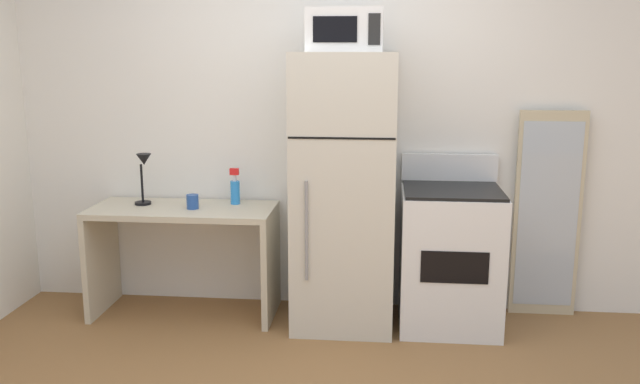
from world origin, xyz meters
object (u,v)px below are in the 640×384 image
(desk, at_px, (184,239))
(leaning_mirror, at_px, (547,215))
(spray_bottle, at_px, (235,190))
(refrigerator, at_px, (344,192))
(oven_range, at_px, (450,257))
(coffee_mug, at_px, (193,202))
(desk_lamp, at_px, (144,170))
(microwave, at_px, (345,30))

(desk, bearing_deg, leaning_mirror, 5.35)
(spray_bottle, bearing_deg, refrigerator, -13.18)
(refrigerator, height_order, oven_range, refrigerator)
(spray_bottle, relative_size, coffee_mug, 2.62)
(coffee_mug, xyz_separation_m, leaning_mirror, (2.36, 0.26, -0.10))
(desk_lamp, height_order, oven_range, desk_lamp)
(leaning_mirror, bearing_deg, refrigerator, -168.61)
(coffee_mug, relative_size, oven_range, 0.09)
(refrigerator, distance_m, leaning_mirror, 1.39)
(microwave, bearing_deg, spray_bottle, 165.32)
(oven_range, bearing_deg, spray_bottle, 173.66)
(desk_lamp, height_order, microwave, microwave)
(refrigerator, bearing_deg, microwave, -89.68)
(spray_bottle, height_order, microwave, microwave)
(microwave, relative_size, leaning_mirror, 0.33)
(spray_bottle, bearing_deg, microwave, -14.68)
(refrigerator, relative_size, leaning_mirror, 1.27)
(coffee_mug, distance_m, leaning_mirror, 2.37)
(refrigerator, xyz_separation_m, leaning_mirror, (1.35, 0.27, -0.19))
(microwave, relative_size, oven_range, 0.42)
(desk_lamp, xyz_separation_m, leaning_mirror, (2.71, 0.18, -0.29))
(desk, distance_m, spray_bottle, 0.48)
(spray_bottle, xyz_separation_m, coffee_mug, (-0.25, -0.17, -0.05))
(desk, xyz_separation_m, refrigerator, (1.09, -0.04, 0.36))
(spray_bottle, distance_m, refrigerator, 0.78)
(desk_lamp, bearing_deg, microwave, -4.59)
(leaning_mirror, bearing_deg, desk_lamp, -176.12)
(desk_lamp, height_order, coffee_mug, desk_lamp)
(desk_lamp, relative_size, oven_range, 0.32)
(microwave, bearing_deg, oven_range, 3.14)
(spray_bottle, relative_size, oven_range, 0.23)
(refrigerator, bearing_deg, leaning_mirror, 11.39)
(desk_lamp, relative_size, refrigerator, 0.20)
(desk_lamp, height_order, leaning_mirror, leaning_mirror)
(desk, distance_m, oven_range, 1.78)
(desk_lamp, bearing_deg, oven_range, -1.99)
(desk, distance_m, coffee_mug, 0.28)
(spray_bottle, xyz_separation_m, leaning_mirror, (2.11, 0.09, -0.15))
(coffee_mug, height_order, refrigerator, refrigerator)
(oven_range, bearing_deg, desk_lamp, 178.01)
(spray_bottle, xyz_separation_m, oven_range, (1.45, -0.16, -0.38))
(spray_bottle, bearing_deg, coffee_mug, -146.54)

